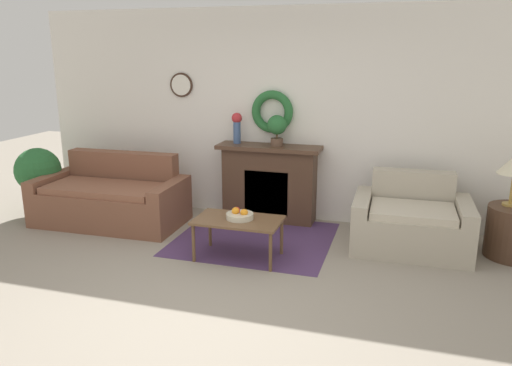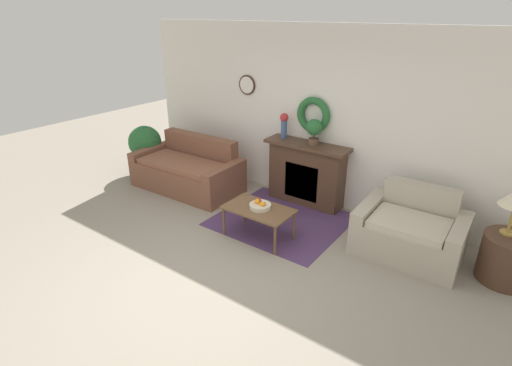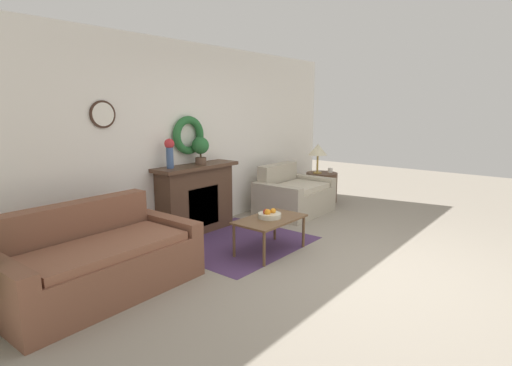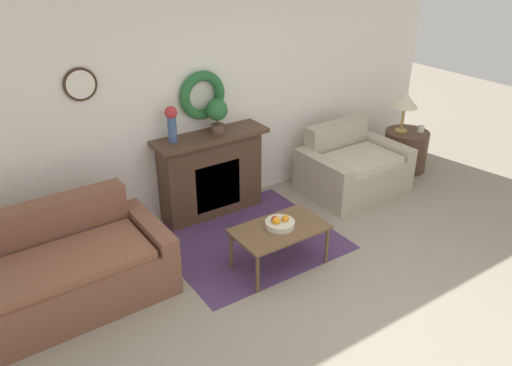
# 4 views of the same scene
# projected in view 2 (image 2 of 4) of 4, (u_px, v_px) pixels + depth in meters

# --- Properties ---
(ground_plane) EXTENTS (16.00, 16.00, 0.00)m
(ground_plane) POSITION_uv_depth(u_px,v_px,m) (205.00, 283.00, 4.55)
(ground_plane) COLOR gray
(floor_rug) EXTENTS (1.80, 1.64, 0.01)m
(floor_rug) POSITION_uv_depth(u_px,v_px,m) (281.00, 220.00, 5.90)
(floor_rug) COLOR #4C335B
(floor_rug) RESTS_ON ground_plane
(wall_back) EXTENTS (6.80, 0.17, 2.70)m
(wall_back) POSITION_uv_depth(u_px,v_px,m) (322.00, 118.00, 6.02)
(wall_back) COLOR white
(wall_back) RESTS_ON ground_plane
(fireplace) EXTENTS (1.33, 0.41, 1.00)m
(fireplace) POSITION_uv_depth(u_px,v_px,m) (306.00, 173.00, 6.26)
(fireplace) COLOR #4C3323
(fireplace) RESTS_ON ground_plane
(couch_left) EXTENTS (1.88, 0.99, 0.87)m
(couch_left) POSITION_uv_depth(u_px,v_px,m) (188.00, 171.00, 6.86)
(couch_left) COLOR brown
(couch_left) RESTS_ON ground_plane
(loveseat_right) EXTENTS (1.28, 0.94, 0.82)m
(loveseat_right) POSITION_uv_depth(u_px,v_px,m) (410.00, 231.00, 5.02)
(loveseat_right) COLOR #B2A893
(loveseat_right) RESTS_ON ground_plane
(coffee_table) EXTENTS (0.92, 0.54, 0.44)m
(coffee_table) POSITION_uv_depth(u_px,v_px,m) (259.00, 211.00, 5.31)
(coffee_table) COLOR brown
(coffee_table) RESTS_ON ground_plane
(fruit_bowl) EXTENTS (0.29, 0.29, 0.12)m
(fruit_bowl) POSITION_uv_depth(u_px,v_px,m) (260.00, 205.00, 5.29)
(fruit_bowl) COLOR beige
(fruit_bowl) RESTS_ON coffee_table
(side_table_by_loveseat) EXTENTS (0.60, 0.60, 0.56)m
(side_table_by_loveseat) POSITION_uv_depth(u_px,v_px,m) (508.00, 259.00, 4.50)
(side_table_by_loveseat) COLOR #4C3323
(side_table_by_loveseat) RESTS_ON ground_plane
(vase_on_mantel_left) EXTENTS (0.13, 0.13, 0.40)m
(vase_on_mantel_left) POSITION_uv_depth(u_px,v_px,m) (284.00, 124.00, 6.21)
(vase_on_mantel_left) COLOR #3D5684
(vase_on_mantel_left) RESTS_ON fireplace
(potted_plant_on_mantel) EXTENTS (0.24, 0.24, 0.39)m
(potted_plant_on_mantel) POSITION_uv_depth(u_px,v_px,m) (314.00, 129.00, 5.91)
(potted_plant_on_mantel) COLOR brown
(potted_plant_on_mantel) RESTS_ON fireplace
(potted_plant_floor_by_couch) EXTENTS (0.61, 0.61, 0.90)m
(potted_plant_floor_by_couch) POSITION_uv_depth(u_px,v_px,m) (145.00, 143.00, 7.41)
(potted_plant_floor_by_couch) COLOR brown
(potted_plant_floor_by_couch) RESTS_ON ground_plane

